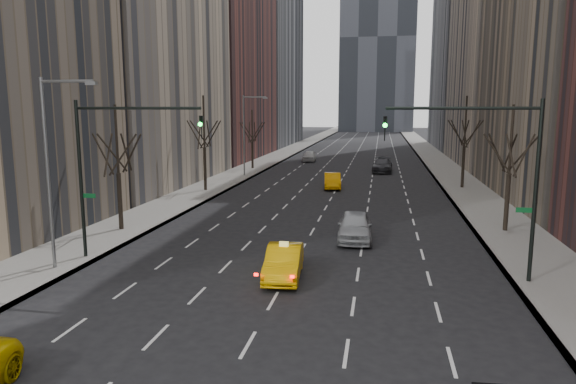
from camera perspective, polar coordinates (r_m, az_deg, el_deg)
The scene contains 17 objects.
sidewalk_left at distance 83.45m, azimuth -1.08°, elevation 4.04°, with size 4.50×320.00×0.15m, color slate.
sidewalk_right at distance 82.22m, azimuth 15.94°, elevation 3.61°, with size 4.50×320.00×0.15m, color slate.
bld_left_far at distance 82.83m, azimuth -8.36°, elevation 19.13°, with size 14.00×28.00×44.00m, color brown.
tree_lw_b at distance 33.85m, azimuth -18.31°, elevation 1.99°, with size 3.36×3.50×7.82m.
tree_lw_c at distance 48.39m, azimuth -9.27°, elevation 4.79°, with size 3.36×3.50×8.74m.
tree_lw_d at distance 65.62m, azimuth -3.99°, elevation 5.64°, with size 3.36×3.50×7.36m.
tree_rw_b at distance 34.60m, azimuth 23.34°, elevation 1.85°, with size 3.36×3.50×7.82m.
tree_rw_c at distance 52.19m, azimuth 18.99°, elevation 4.73°, with size 3.36×3.50×8.74m.
traffic_mast_left at distance 27.05m, azimuth -19.16°, elevation 3.99°, with size 6.69×0.39×8.00m.
traffic_mast_right at distance 24.08m, azimuth 22.15°, elevation 3.22°, with size 6.69×0.39×8.00m.
streetlight_near at distance 26.27m, azimuth -24.61°, elevation 3.80°, with size 2.83×0.22×9.00m.
streetlight_far at distance 58.46m, azimuth -4.60°, elevation 7.20°, with size 2.83×0.22×9.00m.
taxi_sedan at distance 23.90m, azimuth -0.46°, elevation -7.76°, with size 1.56×4.48×1.48m, color #EDAE04.
silver_sedan_ahead at distance 30.73m, azimuth 7.43°, elevation -3.77°, with size 1.98×4.92×1.68m, color #9EA1A6.
far_taxi at distance 50.19m, azimuth 4.97°, elevation 1.25°, with size 1.56×4.48×1.48m, color orange.
far_suv_grey at distance 63.85m, azimuth 10.44°, elevation 2.95°, with size 2.35×5.77×1.68m, color #2D2D32.
far_car_white at distance 75.55m, azimuth 2.39°, elevation 4.02°, with size 1.85×4.61×1.57m, color #BBBBBB.
Camera 1 is at (4.16, -11.46, 7.76)m, focal length 32.00 mm.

